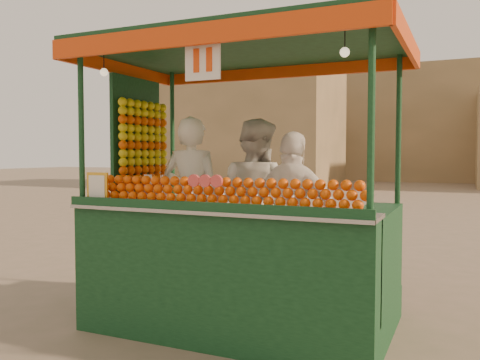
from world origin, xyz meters
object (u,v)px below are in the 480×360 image
at_px(vendor_middle, 255,202).
at_px(vendor_right, 294,215).
at_px(juice_cart, 232,234).
at_px(vendor_left, 192,199).

xyz_separation_m(vendor_middle, vendor_right, (0.52, -0.31, -0.07)).
xyz_separation_m(juice_cart, vendor_right, (0.58, 0.11, 0.20)).
bearing_deg(vendor_right, vendor_middle, -20.82).
distance_m(vendor_middle, vendor_right, 0.60).
relative_size(vendor_middle, vendor_right, 1.09).
bearing_deg(vendor_left, vendor_middle, -178.33).
distance_m(juice_cart, vendor_middle, 0.51).
distance_m(vendor_left, vendor_right, 1.21).
relative_size(vendor_left, vendor_right, 1.11).
height_order(juice_cart, vendor_middle, juice_cart).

